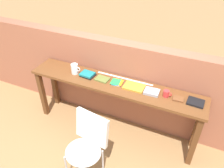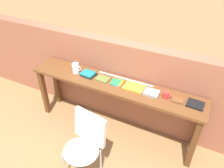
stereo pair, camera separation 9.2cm
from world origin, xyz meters
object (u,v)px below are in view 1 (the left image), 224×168
object	(u,v)px
book_open_centre	(134,87)
book_repair_rightmost	(196,102)
magazine_cycling	(102,79)
mug	(166,94)
leather_journal_brown	(178,99)
pamphlet_pile_colourful	(117,82)
book_stack_leftmost	(88,75)
chair_white_moulded	(87,144)
pitcher_white	(75,69)

from	to	relation	value
book_open_centre	book_repair_rightmost	size ratio (longest dim) A/B	1.38
magazine_cycling	mug	xyz separation A→B (m)	(0.90, -0.01, 0.04)
leather_journal_brown	pamphlet_pile_colourful	bearing A→B (deg)	175.49
book_repair_rightmost	book_stack_leftmost	bearing A→B (deg)	-176.40
magazine_cycling	chair_white_moulded	bearing A→B (deg)	-72.59
pitcher_white	leather_journal_brown	distance (m)	1.49
chair_white_moulded	pitcher_white	xyz separation A→B (m)	(-0.63, 0.81, 0.43)
chair_white_moulded	pamphlet_pile_colourful	world-z (taller)	pamphlet_pile_colourful
book_open_centre	book_stack_leftmost	bearing A→B (deg)	-178.96
mug	book_repair_rightmost	size ratio (longest dim) A/B	0.55
pamphlet_pile_colourful	book_repair_rightmost	xyz separation A→B (m)	(1.04, -0.00, 0.01)
book_stack_leftmost	magazine_cycling	bearing A→B (deg)	0.37
pamphlet_pile_colourful	book_stack_leftmost	bearing A→B (deg)	-177.84
chair_white_moulded	pitcher_white	distance (m)	1.12
chair_white_moulded	pamphlet_pile_colourful	distance (m)	0.92
book_open_centre	pitcher_white	bearing A→B (deg)	-178.17
chair_white_moulded	pamphlet_pile_colourful	size ratio (longest dim) A/B	5.02
book_stack_leftmost	book_repair_rightmost	size ratio (longest dim) A/B	1.07
chair_white_moulded	book_open_centre	distance (m)	0.96
leather_journal_brown	book_repair_rightmost	xyz separation A→B (m)	(0.21, 0.02, 0.00)
book_stack_leftmost	book_repair_rightmost	world-z (taller)	book_stack_leftmost
book_open_centre	book_repair_rightmost	world-z (taller)	book_repair_rightmost
chair_white_moulded	mug	world-z (taller)	mug
pitcher_white	book_open_centre	world-z (taller)	pitcher_white
pamphlet_pile_colourful	book_repair_rightmost	world-z (taller)	book_repair_rightmost
book_stack_leftmost	leather_journal_brown	size ratio (longest dim) A/B	1.63
book_stack_leftmost	magazine_cycling	size ratio (longest dim) A/B	1.11
book_open_centre	mug	xyz separation A→B (m)	(0.43, -0.02, 0.03)
chair_white_moulded	leather_journal_brown	size ratio (longest dim) A/B	6.86
pitcher_white	leather_journal_brown	world-z (taller)	pitcher_white
mug	leather_journal_brown	distance (m)	0.16
magazine_cycling	leather_journal_brown	xyz separation A→B (m)	(1.06, -0.01, 0.00)
book_stack_leftmost	book_open_centre	world-z (taller)	book_stack_leftmost
leather_journal_brown	book_repair_rightmost	bearing A→B (deg)	3.15
leather_journal_brown	magazine_cycling	bearing A→B (deg)	176.71
pitcher_white	leather_journal_brown	bearing A→B (deg)	0.29
book_open_centre	leather_journal_brown	world-z (taller)	same
mug	book_repair_rightmost	world-z (taller)	mug
chair_white_moulded	book_repair_rightmost	bearing A→B (deg)	38.29
leather_journal_brown	book_stack_leftmost	bearing A→B (deg)	176.87
leather_journal_brown	book_repair_rightmost	distance (m)	0.21
magazine_cycling	pamphlet_pile_colourful	world-z (taller)	magazine_cycling
book_repair_rightmost	book_open_centre	bearing A→B (deg)	-176.69
pamphlet_pile_colourful	book_repair_rightmost	size ratio (longest dim) A/B	0.89
magazine_cycling	leather_journal_brown	size ratio (longest dim) A/B	1.47
leather_journal_brown	mug	bearing A→B (deg)	176.17
chair_white_moulded	book_stack_leftmost	distance (m)	1.01
chair_white_moulded	magazine_cycling	size ratio (longest dim) A/B	4.67
magazine_cycling	book_open_centre	size ratio (longest dim) A/B	0.69
book_stack_leftmost	pitcher_white	bearing A→B (deg)	-175.63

